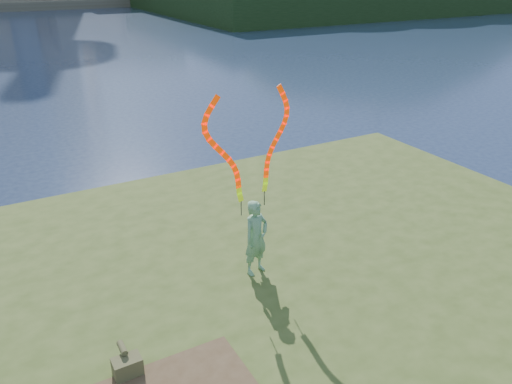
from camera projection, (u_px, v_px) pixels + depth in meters
ground at (215, 308)px, 10.06m from camera, size 320.00×320.00×0.00m
grassy_knoll at (274, 369)px, 8.10m from camera, size 20.00×18.00×0.80m
wooded_hill at (387, 3)px, 83.89m from camera, size 78.00×50.00×63.00m
woman_with_ribbons at (255, 206)px, 9.27m from camera, size 1.94×0.64×3.92m
canvas_bag at (127, 365)px, 7.32m from camera, size 0.42×0.48×0.40m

